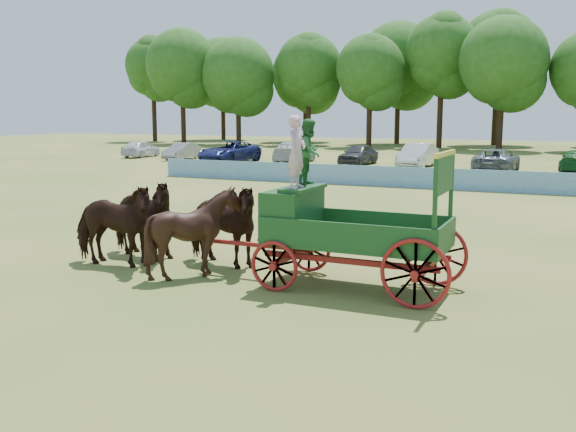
# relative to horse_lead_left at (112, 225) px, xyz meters

# --- Properties ---
(ground) EXTENTS (160.00, 160.00, 0.00)m
(ground) POSITION_rel_horse_lead_left_xyz_m (1.80, 1.68, -1.04)
(ground) COLOR olive
(ground) RESTS_ON ground
(horse_lead_left) EXTENTS (2.55, 1.34, 2.07)m
(horse_lead_left) POSITION_rel_horse_lead_left_xyz_m (0.00, 0.00, 0.00)
(horse_lead_left) COLOR black
(horse_lead_left) RESTS_ON ground
(horse_lead_right) EXTENTS (2.59, 1.47, 2.07)m
(horse_lead_right) POSITION_rel_horse_lead_left_xyz_m (0.00, 1.10, 0.00)
(horse_lead_right) COLOR black
(horse_lead_right) RESTS_ON ground
(horse_wheel_left) EXTENTS (2.11, 1.94, 2.08)m
(horse_wheel_left) POSITION_rel_horse_lead_left_xyz_m (2.40, 0.00, 0.00)
(horse_wheel_left) COLOR black
(horse_wheel_left) RESTS_ON ground
(horse_wheel_right) EXTENTS (2.62, 1.54, 2.07)m
(horse_wheel_right) POSITION_rel_horse_lead_left_xyz_m (2.40, 1.10, 0.00)
(horse_wheel_right) COLOR black
(horse_wheel_right) RESTS_ON ground
(farm_dray) EXTENTS (6.00, 2.00, 3.70)m
(farm_dray) POSITION_rel_horse_lead_left_xyz_m (5.37, 0.57, 0.56)
(farm_dray) COLOR maroon
(farm_dray) RESTS_ON ground
(sponsor_banner) EXTENTS (26.00, 0.08, 1.05)m
(sponsor_banner) POSITION_rel_horse_lead_left_xyz_m (0.80, 19.68, -0.51)
(sponsor_banner) COLOR #1E65A3
(sponsor_banner) RESTS_ON ground
(parked_cars) EXTENTS (41.79, 7.73, 1.65)m
(parked_cars) POSITION_rel_horse_lead_left_xyz_m (-4.32, 31.86, -0.27)
(parked_cars) COLOR silver
(parked_cars) RESTS_ON ground
(treeline) EXTENTS (89.65, 23.04, 15.60)m
(treeline) POSITION_rel_horse_lead_left_xyz_m (-4.90, 61.51, 8.42)
(treeline) COLOR #382314
(treeline) RESTS_ON ground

